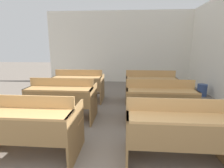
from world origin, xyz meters
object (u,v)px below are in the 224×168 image
Objects in this scene: bench_second_right at (159,99)px; wastepaper_bin at (202,90)px; bench_third_right at (150,85)px; bench_third_left at (79,84)px; bench_front_right at (177,129)px; bench_second_left at (63,97)px; bench_front_left at (29,124)px.

wastepaper_bin is (1.65, 2.00, -0.29)m from bench_second_right.
bench_third_right reaches higher than wastepaper_bin.
bench_third_left is at bearing 146.75° from bench_second_right.
bench_third_right is 1.84m from wastepaper_bin.
bench_second_left is (-1.91, 1.22, 0.00)m from bench_front_right.
bench_front_right is 2.49m from bench_third_right.
bench_front_right is 1.00× the size of bench_third_right.
wastepaper_bin is at bearing 62.91° from bench_front_right.
bench_second_left is 1.00× the size of bench_third_left.
bench_second_left is 1.91m from bench_second_right.
wastepaper_bin is (1.65, 3.23, -0.29)m from bench_front_right.
bench_front_left is 1.00× the size of bench_front_right.
bench_second_right is at bearing 0.10° from bench_second_left.
wastepaper_bin is at bearing 29.41° from bench_second_left.
bench_front_right is at bearing -52.47° from bench_third_left.
bench_second_left and bench_third_right have the same top height.
bench_third_right is at bearing 90.45° from bench_second_right.
bench_second_left is 3.50× the size of wastepaper_bin.
bench_front_left is 1.00× the size of bench_second_left.
bench_front_right and bench_third_left have the same top height.
bench_third_left is 3.50× the size of wastepaper_bin.
bench_front_right is at bearing 0.39° from bench_front_left.
bench_third_right is (1.90, 1.27, 0.00)m from bench_second_left.
bench_third_right is (-0.01, 1.26, 0.00)m from bench_second_right.
bench_front_right and bench_third_right have the same top height.
bench_front_left is 1.00× the size of bench_third_right.
bench_front_left and bench_second_left have the same top height.
bench_third_left is at bearing 89.72° from bench_second_left.
bench_second_right is (1.92, 1.24, 0.00)m from bench_front_left.
bench_second_right and bench_third_left have the same top height.
bench_second_left is 4.10m from wastepaper_bin.
bench_front_right is 1.00× the size of bench_second_left.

